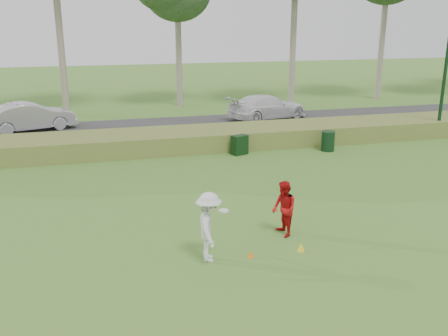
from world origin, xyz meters
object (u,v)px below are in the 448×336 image
object	(u,v)px
cone_orange	(251,254)
trash_bin	(328,141)
utility_cabinet	(239,145)
cone_yellow	(301,247)
car_mid	(30,117)
player_red	(284,209)
car_right	(267,107)
player_white	(209,227)

from	to	relation	value
cone_orange	trash_bin	size ratio (longest dim) A/B	0.20
trash_bin	utility_cabinet	bearing A→B (deg)	174.15
cone_orange	cone_yellow	world-z (taller)	cone_yellow
car_mid	player_red	bearing A→B (deg)	-172.31
player_red	cone_orange	xyz separation A→B (m)	(-1.38, -1.13, -0.75)
cone_yellow	car_mid	distance (m)	20.23
cone_orange	utility_cabinet	distance (m)	10.73
player_red	cone_orange	world-z (taller)	player_red
car_mid	car_right	distance (m)	14.29
cone_orange	car_right	bearing A→B (deg)	69.24
trash_bin	car_right	world-z (taller)	car_right
cone_orange	car_right	world-z (taller)	car_right
player_red	player_white	bearing A→B (deg)	-72.82
player_red	utility_cabinet	world-z (taller)	player_red
player_white	trash_bin	size ratio (longest dim) A/B	1.97
car_mid	car_right	size ratio (longest dim) A/B	0.94
cone_orange	utility_cabinet	xyz separation A→B (m)	(2.73, 10.37, 0.37)
cone_orange	utility_cabinet	world-z (taller)	utility_cabinet
trash_bin	car_mid	bearing A→B (deg)	150.48
player_white	trash_bin	world-z (taller)	player_white
player_white	car_right	size ratio (longest dim) A/B	0.36
trash_bin	player_white	bearing A→B (deg)	-130.15
cone_yellow	cone_orange	bearing A→B (deg)	-179.72
trash_bin	car_right	size ratio (longest dim) A/B	0.18
cone_orange	trash_bin	world-z (taller)	trash_bin
utility_cabinet	car_right	distance (m)	8.75
cone_orange	car_mid	distance (m)	19.64
cone_yellow	utility_cabinet	bearing A→B (deg)	83.12
trash_bin	car_mid	xyz separation A→B (m)	(-14.55, 8.24, 0.39)
player_white	car_mid	world-z (taller)	player_white
player_red	car_mid	distance (m)	19.17
cone_orange	player_red	bearing A→B (deg)	39.39
cone_yellow	car_right	world-z (taller)	car_right
cone_yellow	utility_cabinet	distance (m)	10.45
cone_yellow	trash_bin	distance (m)	11.41
trash_bin	car_mid	world-z (taller)	car_mid
player_red	car_mid	xyz separation A→B (m)	(-8.81, 17.03, 0.03)
player_red	car_right	world-z (taller)	player_red
cone_yellow	car_right	size ratio (longest dim) A/B	0.04
trash_bin	car_mid	distance (m)	16.72
player_red	car_mid	world-z (taller)	car_mid
cone_orange	car_mid	world-z (taller)	car_mid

